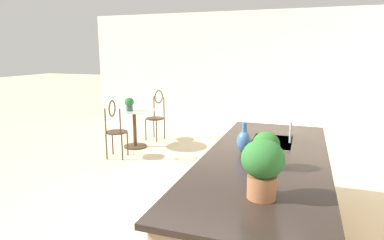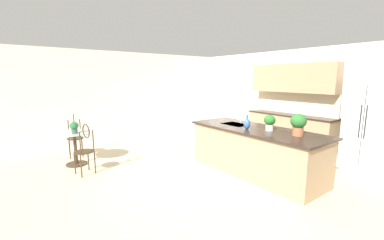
{
  "view_description": "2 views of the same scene",
  "coord_description": "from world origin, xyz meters",
  "px_view_note": "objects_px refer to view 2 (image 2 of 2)",
  "views": [
    {
      "loc": [
        3.13,
        1.14,
        1.83
      ],
      "look_at": [
        -1.09,
        -0.31,
        0.9
      ],
      "focal_mm": 30.78,
      "sensor_mm": 36.0,
      "label": 1
    },
    {
      "loc": [
        3.43,
        -3.09,
        1.92
      ],
      "look_at": [
        -0.96,
        0.22,
        0.98
      ],
      "focal_mm": 23.45,
      "sensor_mm": 36.0,
      "label": 2
    }
  ],
  "objects_px": {
    "potted_plant_counter_far": "(298,123)",
    "vase_on_counter": "(247,124)",
    "chair_by_island": "(75,133)",
    "bistro_table": "(75,145)",
    "chair_near_window": "(85,147)",
    "potted_plant_on_table": "(74,127)",
    "potted_plant_counter_near": "(270,122)",
    "refrigerator": "(369,124)"
  },
  "relations": [
    {
      "from": "potted_plant_counter_far",
      "to": "potted_plant_on_table",
      "type": "bearing_deg",
      "value": -139.62
    },
    {
      "from": "bistro_table",
      "to": "potted_plant_on_table",
      "type": "distance_m",
      "value": 0.46
    },
    {
      "from": "potted_plant_counter_far",
      "to": "vase_on_counter",
      "type": "height_order",
      "value": "potted_plant_counter_far"
    },
    {
      "from": "bistro_table",
      "to": "chair_near_window",
      "type": "distance_m",
      "value": 0.74
    },
    {
      "from": "chair_near_window",
      "to": "potted_plant_counter_near",
      "type": "distance_m",
      "value": 3.61
    },
    {
      "from": "chair_by_island",
      "to": "potted_plant_counter_near",
      "type": "bearing_deg",
      "value": 36.16
    },
    {
      "from": "refrigerator",
      "to": "bistro_table",
      "type": "relative_size",
      "value": 2.3
    },
    {
      "from": "potted_plant_on_table",
      "to": "potted_plant_counter_near",
      "type": "xyz_separation_m",
      "value": [
        2.83,
        2.83,
        0.21
      ]
    },
    {
      "from": "chair_near_window",
      "to": "vase_on_counter",
      "type": "bearing_deg",
      "value": 53.5
    },
    {
      "from": "vase_on_counter",
      "to": "bistro_table",
      "type": "bearing_deg",
      "value": -135.42
    },
    {
      "from": "potted_plant_counter_near",
      "to": "chair_near_window",
      "type": "bearing_deg",
      "value": -128.79
    },
    {
      "from": "potted_plant_on_table",
      "to": "vase_on_counter",
      "type": "relative_size",
      "value": 0.87
    },
    {
      "from": "chair_by_island",
      "to": "potted_plant_counter_near",
      "type": "xyz_separation_m",
      "value": [
        3.65,
        2.67,
        0.52
      ]
    },
    {
      "from": "refrigerator",
      "to": "chair_near_window",
      "type": "relative_size",
      "value": 1.77
    },
    {
      "from": "refrigerator",
      "to": "vase_on_counter",
      "type": "bearing_deg",
      "value": -116.68
    },
    {
      "from": "refrigerator",
      "to": "potted_plant_counter_far",
      "type": "xyz_separation_m",
      "value": [
        -0.35,
        -2.22,
        0.22
      ]
    },
    {
      "from": "potted_plant_counter_near",
      "to": "vase_on_counter",
      "type": "distance_m",
      "value": 0.42
    },
    {
      "from": "bistro_table",
      "to": "potted_plant_counter_near",
      "type": "xyz_separation_m",
      "value": [
        2.97,
        2.82,
        0.64
      ]
    },
    {
      "from": "chair_by_island",
      "to": "potted_plant_counter_far",
      "type": "relative_size",
      "value": 2.73
    },
    {
      "from": "refrigerator",
      "to": "potted_plant_counter_far",
      "type": "bearing_deg",
      "value": -99.02
    },
    {
      "from": "potted_plant_counter_far",
      "to": "vase_on_counter",
      "type": "relative_size",
      "value": 1.32
    },
    {
      "from": "chair_near_window",
      "to": "potted_plant_on_table",
      "type": "xyz_separation_m",
      "value": [
        -0.59,
        -0.05,
        0.31
      ]
    },
    {
      "from": "potted_plant_counter_near",
      "to": "bistro_table",
      "type": "bearing_deg",
      "value": -136.53
    },
    {
      "from": "potted_plant_counter_far",
      "to": "vase_on_counter",
      "type": "distance_m",
      "value": 0.95
    },
    {
      "from": "potted_plant_counter_far",
      "to": "bistro_table",
      "type": "bearing_deg",
      "value": -140.93
    },
    {
      "from": "chair_near_window",
      "to": "potted_plant_counter_near",
      "type": "xyz_separation_m",
      "value": [
        2.24,
        2.79,
        0.52
      ]
    },
    {
      "from": "chair_near_window",
      "to": "chair_by_island",
      "type": "bearing_deg",
      "value": 175.16
    },
    {
      "from": "bistro_table",
      "to": "potted_plant_counter_far",
      "type": "height_order",
      "value": "potted_plant_counter_far"
    },
    {
      "from": "potted_plant_counter_near",
      "to": "potted_plant_counter_far",
      "type": "bearing_deg",
      "value": 4.4
    },
    {
      "from": "refrigerator",
      "to": "chair_by_island",
      "type": "bearing_deg",
      "value": -132.74
    },
    {
      "from": "chair_near_window",
      "to": "potted_plant_on_table",
      "type": "bearing_deg",
      "value": -175.42
    },
    {
      "from": "potted_plant_on_table",
      "to": "potted_plant_counter_far",
      "type": "xyz_separation_m",
      "value": [
        3.38,
        2.88,
        0.26
      ]
    },
    {
      "from": "potted_plant_on_table",
      "to": "potted_plant_counter_far",
      "type": "bearing_deg",
      "value": 40.38
    },
    {
      "from": "potted_plant_counter_far",
      "to": "chair_by_island",
      "type": "bearing_deg",
      "value": -147.17
    },
    {
      "from": "potted_plant_counter_far",
      "to": "refrigerator",
      "type": "bearing_deg",
      "value": 80.98
    },
    {
      "from": "potted_plant_on_table",
      "to": "potted_plant_counter_near",
      "type": "relative_size",
      "value": 0.84
    },
    {
      "from": "bistro_table",
      "to": "vase_on_counter",
      "type": "bearing_deg",
      "value": 44.58
    },
    {
      "from": "refrigerator",
      "to": "bistro_table",
      "type": "xyz_separation_m",
      "value": [
        -3.87,
        -5.07,
        -0.47
      ]
    },
    {
      "from": "refrigerator",
      "to": "potted_plant_counter_near",
      "type": "distance_m",
      "value": 2.44
    },
    {
      "from": "bistro_table",
      "to": "potted_plant_on_table",
      "type": "relative_size",
      "value": 3.2
    },
    {
      "from": "chair_by_island",
      "to": "potted_plant_counter_far",
      "type": "height_order",
      "value": "potted_plant_counter_far"
    },
    {
      "from": "potted_plant_on_table",
      "to": "chair_by_island",
      "type": "bearing_deg",
      "value": 168.45
    }
  ]
}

